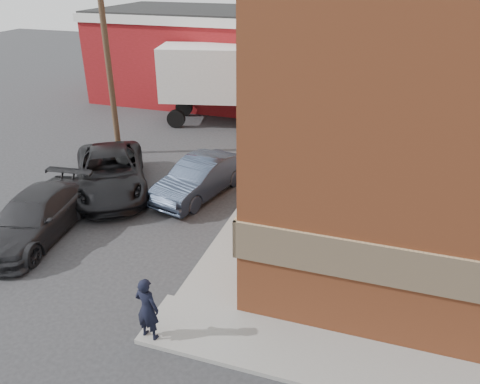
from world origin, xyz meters
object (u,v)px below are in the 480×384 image
Objects in this scene: suv_b at (35,217)px; box_truck at (236,80)px; man at (147,309)px; sedan at (200,178)px; utility_pole at (107,51)px; warehouse at (226,55)px; suv_a at (110,173)px.

box_truck reaches higher than suv_b.
man is 0.37× the size of sedan.
man is at bearing -35.07° from suv_b.
sedan reaches higher than suv_b.
man is at bearing -55.32° from utility_pole.
warehouse is 9.67× the size of man.
warehouse is at bearing 82.77° from suv_b.
suv_b is at bearing -113.00° from box_truck.
box_truck reaches higher than suv_a.
utility_pole reaches higher than suv_b.
sedan is 0.89× the size of suv_b.
warehouse reaches higher than suv_b.
warehouse is at bearing 59.23° from suv_a.
box_truck is (1.91, 9.85, 1.62)m from suv_a.
utility_pole reaches higher than man.
warehouse reaches higher than suv_a.
box_truck is at bearing -70.63° from man.
box_truck is at bearing 58.05° from utility_pole.
sedan is at bearing -28.17° from utility_pole.
man is 0.33× the size of suv_b.
utility_pole reaches higher than suv_a.
suv_a is 1.14× the size of suv_b.
warehouse is 1.84× the size of box_truck.
warehouse is 14.60m from sedan.
suv_b is (-0.06, -18.43, -2.08)m from warehouse.
utility_pole reaches higher than warehouse.
suv_a is (0.44, -14.68, -2.01)m from warehouse.
man is at bearing -91.31° from box_truck.
sedan is 9.37m from box_truck.
sedan is 0.51× the size of box_truck.
suv_b is (-0.50, -3.76, -0.07)m from suv_a.
box_truck is (-3.45, 16.72, 1.46)m from man.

